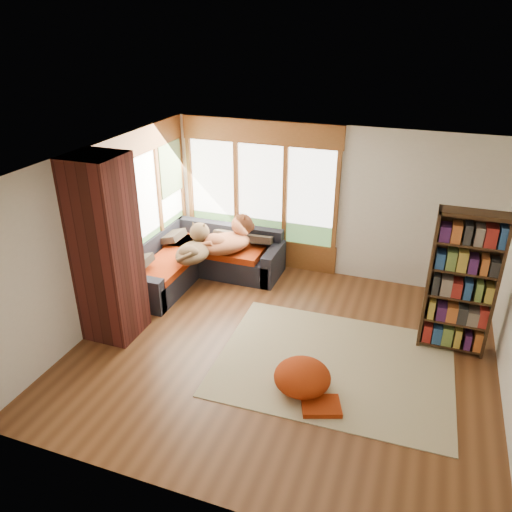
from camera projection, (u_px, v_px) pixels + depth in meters
The scene contains 16 objects.
floor at pixel (283, 351), 6.83m from camera, with size 5.50×5.50×0.00m, color #522D17.
ceiling at pixel (288, 165), 5.69m from camera, with size 5.50×5.50×0.00m, color white.
wall_back at pixel (328, 203), 8.38m from camera, with size 5.50×0.04×2.60m, color silver.
wall_front at pixel (198, 395), 4.14m from camera, with size 5.50×0.04×2.60m, color silver.
wall_left at pixel (100, 237), 7.10m from camera, with size 0.04×5.00×2.60m, color silver.
windows_back at pixel (260, 193), 8.70m from camera, with size 2.82×0.10×1.90m.
windows_left at pixel (146, 206), 8.08m from camera, with size 0.10×2.62×1.90m.
roller_blind at pixel (170, 169), 8.60m from camera, with size 0.03×0.72×0.90m, color #75915C.
brick_chimney at pixel (106, 250), 6.70m from camera, with size 0.70×0.70×2.60m, color #471914.
sectional_sofa at pixel (205, 258), 8.73m from camera, with size 2.20×2.20×0.80m.
area_rug at pixel (334, 364), 6.56m from camera, with size 3.01×2.30×0.01m, color beige.
bookshelf at pixel (461, 284), 6.47m from camera, with size 0.85×0.28×1.99m.
pouf at pixel (302, 376), 6.04m from camera, with size 0.70×0.70×0.38m, color #9C2C09.
dog_tan at pixel (229, 235), 8.39m from camera, with size 1.03×1.09×0.53m.
dog_brindle at pixel (195, 244), 8.15m from camera, with size 0.57×0.89×0.47m.
throw_pillows at pixel (210, 234), 8.55m from camera, with size 1.98×1.68×0.45m.
Camera 1 is at (1.54, -5.37, 4.15)m, focal length 35.00 mm.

